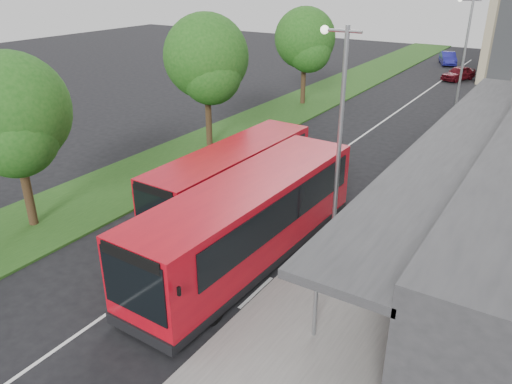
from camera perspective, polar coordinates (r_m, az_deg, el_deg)
ground at (r=19.79m, az=-4.97°, el=-5.51°), size 120.00×120.00×0.00m
pavement at (r=35.21m, az=23.73°, el=6.15°), size 5.00×80.00×0.15m
grass_verge at (r=39.11m, az=4.64°, el=9.74°), size 5.00×80.00×0.10m
lane_centre_line at (r=31.97m, az=11.50°, el=5.93°), size 0.12×70.00×0.01m
kerb_dashes at (r=34.74m, az=19.06°, el=6.54°), size 0.12×56.00×0.01m
tree_near at (r=21.21m, az=-25.98°, el=7.63°), size 4.46×4.46×7.13m
tree_mid at (r=29.05m, az=-5.65°, el=14.54°), size 4.77×4.77×7.67m
tree_far at (r=39.15m, az=5.62°, el=16.67°), size 4.55×4.55×7.29m
lamp_post_near at (r=17.58m, az=9.37°, el=7.15°), size 1.44×0.28×8.00m
lamp_post_far at (r=36.47m, az=22.60°, el=14.47°), size 1.44×0.28×8.00m
bus_main at (r=17.68m, az=-0.78°, el=-3.36°), size 3.11×11.07×3.11m
bus_second at (r=21.89m, az=-2.69°, el=1.66°), size 2.70×9.67×2.72m
litter_bin at (r=25.97m, az=18.32°, el=2.13°), size 0.55×0.55×0.81m
bollard at (r=33.95m, az=22.22°, el=6.70°), size 0.18×0.18×0.88m
car_near at (r=52.34m, az=22.14°, el=12.46°), size 2.88×4.15×1.31m
car_far at (r=60.84m, az=21.08°, el=14.07°), size 2.79×4.35×1.35m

